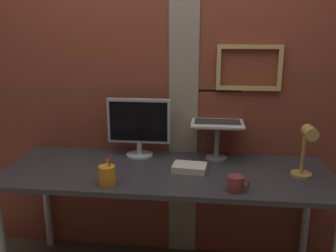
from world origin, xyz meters
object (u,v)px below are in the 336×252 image
coffee_mug (236,184)px  monitor (139,124)px  laptop (217,114)px  pen_cup (107,175)px  desk_lamp (307,146)px

coffee_mug → monitor: bearing=141.0°
laptop → pen_cup: (-0.60, -0.56, -0.24)m
monitor → laptop: 0.53m
monitor → laptop: bearing=7.1°
laptop → coffee_mug: bearing=-80.6°
desk_lamp → coffee_mug: (-0.40, -0.20, -0.16)m
laptop → desk_lamp: size_ratio=1.05×
desk_lamp → coffee_mug: size_ratio=2.62×
laptop → pen_cup: bearing=-137.0°
monitor → desk_lamp: 1.05m
desk_lamp → monitor: bearing=163.9°
coffee_mug → pen_cup: bearing=-180.0°
laptop → pen_cup: 0.85m
monitor → pen_cup: 0.53m
monitor → desk_lamp: bearing=-16.1°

